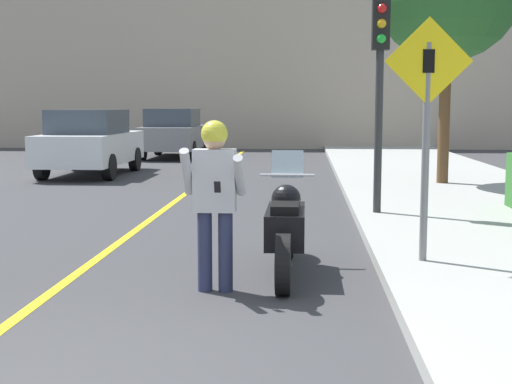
% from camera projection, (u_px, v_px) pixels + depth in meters
% --- Properties ---
extents(road_center_line, '(0.12, 36.00, 0.01)m').
position_uv_depth(road_center_line, '(137.00, 229.00, 10.34)').
color(road_center_line, yellow).
rests_on(road_center_line, ground).
extents(building_backdrop, '(28.00, 1.20, 6.33)m').
position_uv_depth(building_backdrop, '(262.00, 72.00, 29.72)').
color(building_backdrop, '#B2A38E').
rests_on(building_backdrop, ground).
extents(motorcycle, '(0.62, 2.29, 1.28)m').
position_uv_depth(motorcycle, '(286.00, 228.00, 7.55)').
color(motorcycle, black).
rests_on(motorcycle, ground).
extents(person_biker, '(0.59, 0.46, 1.65)m').
position_uv_depth(person_biker, '(215.00, 189.00, 6.77)').
color(person_biker, '#282D4C').
rests_on(person_biker, ground).
extents(crossing_sign, '(0.91, 0.08, 2.56)m').
position_uv_depth(crossing_sign, '(427.00, 116.00, 7.43)').
color(crossing_sign, slate).
rests_on(crossing_sign, sidewalk_curb).
extents(traffic_light, '(0.26, 0.30, 3.24)m').
position_uv_depth(traffic_light, '(380.00, 64.00, 10.77)').
color(traffic_light, '#2D2D30').
rests_on(traffic_light, sidewalk_curb).
extents(parked_car_white, '(1.88, 4.20, 1.68)m').
position_uv_depth(parked_car_white, '(90.00, 142.00, 18.30)').
color(parked_car_white, black).
rests_on(parked_car_white, ground).
extents(parked_car_grey, '(1.88, 4.20, 1.68)m').
position_uv_depth(parked_car_grey, '(174.00, 133.00, 24.56)').
color(parked_car_grey, black).
rests_on(parked_car_grey, ground).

